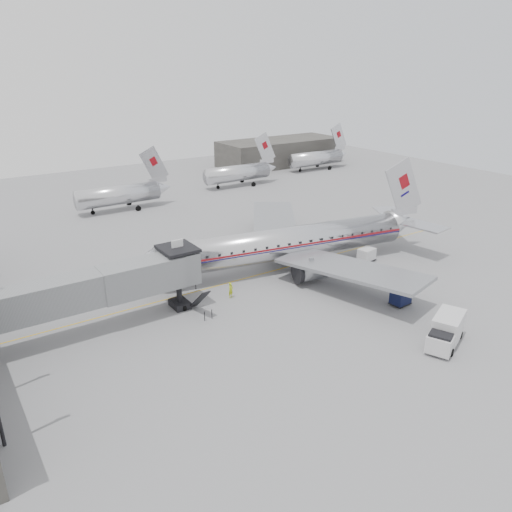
{
  "coord_description": "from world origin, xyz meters",
  "views": [
    {
      "loc": [
        -28.3,
        -38.59,
        23.29
      ],
      "look_at": [
        0.6,
        4.39,
        3.2
      ],
      "focal_mm": 35.0,
      "sensor_mm": 36.0,
      "label": 1
    }
  ],
  "objects_px": {
    "baggage_cart_navy": "(401,298)",
    "ramp_worker": "(231,290)",
    "service_van": "(446,331)",
    "airliner": "(291,243)",
    "baggage_cart_white": "(366,255)"
  },
  "relations": [
    {
      "from": "service_van",
      "to": "baggage_cart_navy",
      "type": "relative_size",
      "value": 2.83
    },
    {
      "from": "airliner",
      "to": "service_van",
      "type": "height_order",
      "value": "airliner"
    },
    {
      "from": "service_van",
      "to": "baggage_cart_white",
      "type": "relative_size",
      "value": 2.49
    },
    {
      "from": "airliner",
      "to": "baggage_cart_white",
      "type": "bearing_deg",
      "value": -14.37
    },
    {
      "from": "service_van",
      "to": "baggage_cart_white",
      "type": "distance_m",
      "value": 20.02
    },
    {
      "from": "service_van",
      "to": "baggage_cart_white",
      "type": "xyz_separation_m",
      "value": [
        8.68,
        18.03,
        -0.47
      ]
    },
    {
      "from": "ramp_worker",
      "to": "baggage_cart_white",
      "type": "bearing_deg",
      "value": -22.16
    },
    {
      "from": "service_van",
      "to": "airliner",
      "type": "bearing_deg",
      "value": 67.42
    },
    {
      "from": "baggage_cart_navy",
      "to": "ramp_worker",
      "type": "distance_m",
      "value": 17.6
    },
    {
      "from": "airliner",
      "to": "baggage_cart_navy",
      "type": "bearing_deg",
      "value": -68.69
    },
    {
      "from": "ramp_worker",
      "to": "airliner",
      "type": "bearing_deg",
      "value": -2.59
    },
    {
      "from": "baggage_cart_navy",
      "to": "baggage_cart_white",
      "type": "bearing_deg",
      "value": 57.35
    },
    {
      "from": "baggage_cart_navy",
      "to": "ramp_worker",
      "type": "xyz_separation_m",
      "value": [
        -13.56,
        11.22,
        0.02
      ]
    },
    {
      "from": "service_van",
      "to": "ramp_worker",
      "type": "height_order",
      "value": "service_van"
    },
    {
      "from": "airliner",
      "to": "service_van",
      "type": "distance_m",
      "value": 22.1
    }
  ]
}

